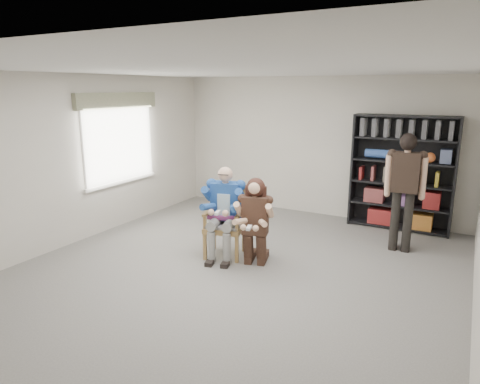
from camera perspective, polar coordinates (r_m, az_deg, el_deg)
The scene contains 8 objects.
room_shell at distance 5.72m, azimuth -1.13°, elevation 1.93°, with size 6.00×7.00×2.80m, color beige, non-canonical shape.
floor at distance 6.16m, azimuth -1.07°, elevation -10.93°, with size 6.00×7.00×0.01m, color slate.
window_left at distance 8.25m, azimuth -15.71°, elevation 6.68°, with size 0.16×2.00×1.75m, color white, non-canonical shape.
armchair at distance 6.63m, azimuth -2.05°, elevation -4.04°, with size 0.63×0.61×1.09m, color #A57545, non-canonical shape.
seated_man at distance 6.58m, azimuth -2.06°, elevation -2.68°, with size 0.61×0.85×1.42m, color navy, non-canonical shape.
kneeling_woman at distance 6.23m, azimuth 1.97°, elevation -4.21°, with size 0.55×0.87×1.30m, color #322018, non-canonical shape.
bookshelf at distance 8.34m, azimuth 20.76°, elevation 2.34°, with size 1.80×0.38×2.10m, color black, non-canonical shape.
standing_man at distance 7.20m, azimuth 20.99°, elevation -0.26°, with size 0.58×0.32×1.88m, color black, non-canonical shape.
Camera 1 is at (2.79, -4.85, 2.57)m, focal length 32.00 mm.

